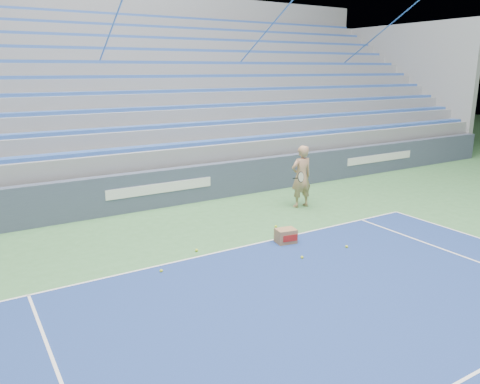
# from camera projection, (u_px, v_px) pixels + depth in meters

# --- Properties ---
(sponsor_barrier) EXTENTS (30.00, 0.32, 1.10)m
(sponsor_barrier) POSITION_uv_depth(u_px,v_px,m) (159.00, 189.00, 13.56)
(sponsor_barrier) COLOR #3C455B
(sponsor_barrier) RESTS_ON ground
(bleachers) EXTENTS (31.00, 9.15, 7.30)m
(bleachers) POSITION_uv_depth(u_px,v_px,m) (100.00, 111.00, 17.81)
(bleachers) COLOR gray
(bleachers) RESTS_ON ground
(tennis_player) EXTENTS (0.95, 0.86, 1.81)m
(tennis_player) POSITION_uv_depth(u_px,v_px,m) (301.00, 177.00, 13.48)
(tennis_player) COLOR tan
(tennis_player) RESTS_ON ground
(ball_box) EXTENTS (0.50, 0.42, 0.34)m
(ball_box) POSITION_uv_depth(u_px,v_px,m) (286.00, 236.00, 10.81)
(ball_box) COLOR #8F6945
(ball_box) RESTS_ON ground
(tennis_ball_0) EXTENTS (0.07, 0.07, 0.07)m
(tennis_ball_0) POSITION_uv_depth(u_px,v_px,m) (302.00, 257.00, 9.93)
(tennis_ball_0) COLOR #CADB2C
(tennis_ball_0) RESTS_ON ground
(tennis_ball_1) EXTENTS (0.07, 0.07, 0.07)m
(tennis_ball_1) POSITION_uv_depth(u_px,v_px,m) (197.00, 250.00, 10.32)
(tennis_ball_1) COLOR #CADB2C
(tennis_ball_1) RESTS_ON ground
(tennis_ball_2) EXTENTS (0.07, 0.07, 0.07)m
(tennis_ball_2) POSITION_uv_depth(u_px,v_px,m) (276.00, 226.00, 11.89)
(tennis_ball_2) COLOR #CADB2C
(tennis_ball_2) RESTS_ON ground
(tennis_ball_3) EXTENTS (0.07, 0.07, 0.07)m
(tennis_ball_3) POSITION_uv_depth(u_px,v_px,m) (347.00, 247.00, 10.53)
(tennis_ball_3) COLOR #CADB2C
(tennis_ball_3) RESTS_ON ground
(tennis_ball_4) EXTENTS (0.07, 0.07, 0.07)m
(tennis_ball_4) POSITION_uv_depth(u_px,v_px,m) (161.00, 271.00, 9.27)
(tennis_ball_4) COLOR #CADB2C
(tennis_ball_4) RESTS_ON ground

